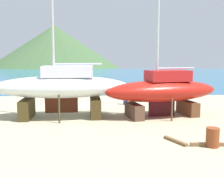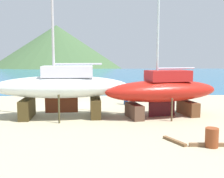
{
  "view_description": "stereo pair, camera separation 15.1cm",
  "coord_description": "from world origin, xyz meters",
  "views": [
    {
      "loc": [
        2.2,
        -22.75,
        4.25
      ],
      "look_at": [
        2.99,
        -4.06,
        1.99
      ],
      "focal_mm": 42.89,
      "sensor_mm": 36.0,
      "label": 1
    },
    {
      "loc": [
        2.35,
        -22.76,
        4.25
      ],
      "look_at": [
        2.99,
        -4.06,
        1.99
      ],
      "focal_mm": 42.89,
      "sensor_mm": 36.0,
      "label": 2
    }
  ],
  "objects": [
    {
      "name": "sailboat_small_center",
      "position": [
        6.59,
        -4.07,
        1.89
      ],
      "size": [
        8.76,
        4.56,
        14.63
      ],
      "rotation": [
        0.0,
        0.0,
        3.37
      ],
      "color": "brown",
      "rests_on": "ground"
    },
    {
      "name": "ground_plane",
      "position": [
        0.0,
        -5.4,
        0.0
      ],
      "size": [
        47.02,
        47.02,
        0.0
      ],
      "primitive_type": "plane",
      "color": "tan"
    },
    {
      "name": "timber_short_cross",
      "position": [
        5.91,
        -9.93,
        0.07
      ],
      "size": [
        0.87,
        1.49,
        0.14
      ],
      "primitive_type": "cube",
      "rotation": [
        0.0,
        0.0,
        2.03
      ],
      "color": "brown",
      "rests_on": "ground"
    },
    {
      "name": "headland_hill",
      "position": [
        -17.71,
        95.71,
        0.0
      ],
      "size": [
        108.38,
        108.38,
        35.69
      ],
      "primitive_type": "cone",
      "color": "#405E37",
      "rests_on": "ground"
    },
    {
      "name": "barrel_rust_mid",
      "position": [
        7.48,
        -10.68,
        0.46
      ],
      "size": [
        0.85,
        0.85,
        0.92
      ],
      "primitive_type": "cylinder",
      "rotation": [
        0.0,
        0.0,
        2.55
      ],
      "color": "brown",
      "rests_on": "ground"
    },
    {
      "name": "sailboat_far_slipway",
      "position": [
        -0.54,
        -4.04,
        2.18
      ],
      "size": [
        9.72,
        3.78,
        16.43
      ],
      "rotation": [
        0.0,
        0.0,
        3.2
      ],
      "color": "#46381B",
      "rests_on": "ground"
    },
    {
      "name": "sea_water",
      "position": [
        0.0,
        39.73,
        0.0
      ],
      "size": [
        143.15,
        66.76,
        0.01
      ],
      "primitive_type": "cube",
      "color": "#266792",
      "rests_on": "ground"
    },
    {
      "name": "worker",
      "position": [
        4.39,
        0.79,
        0.86
      ],
      "size": [
        0.46,
        0.5,
        1.67
      ],
      "rotation": [
        0.0,
        0.0,
        3.79
      ],
      "color": "#1D488C",
      "rests_on": "ground"
    },
    {
      "name": "timber_long_aft",
      "position": [
        7.28,
        -10.6,
        0.09
      ],
      "size": [
        1.67,
        0.21,
        0.17
      ],
      "primitive_type": "cube",
      "rotation": [
        0.0,
        0.0,
        3.1
      ],
      "color": "brown",
      "rests_on": "ground"
    }
  ]
}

